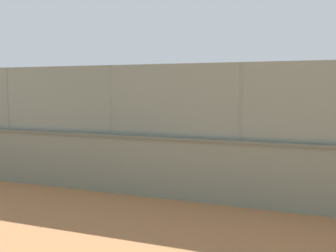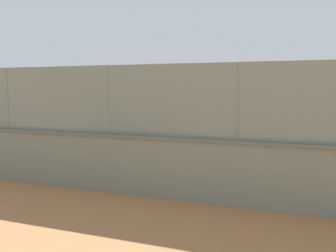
% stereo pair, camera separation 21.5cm
% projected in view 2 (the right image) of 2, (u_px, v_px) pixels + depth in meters
% --- Properties ---
extents(ground_plane, '(260.00, 260.00, 0.00)m').
position_uv_depth(ground_plane, '(235.00, 141.00, 18.34)').
color(ground_plane, '#B27247').
extents(perimeter_wall, '(30.41, 1.20, 1.53)m').
position_uv_depth(perimeter_wall, '(169.00, 167.00, 8.89)').
color(perimeter_wall, gray).
rests_on(perimeter_wall, ground_plane).
extents(fence_panel_on_wall, '(29.86, 0.84, 1.75)m').
position_uv_depth(fence_panel_on_wall, '(169.00, 100.00, 8.72)').
color(fence_panel_on_wall, gray).
rests_on(fence_panel_on_wall, perimeter_wall).
extents(player_at_service_line, '(0.70, 1.21, 1.48)m').
position_uv_depth(player_at_service_line, '(289.00, 147.00, 11.37)').
color(player_at_service_line, '#591919').
rests_on(player_at_service_line, ground_plane).
extents(player_foreground_swinging, '(1.26, 0.73, 1.61)m').
position_uv_depth(player_foreground_swinging, '(138.00, 137.00, 12.90)').
color(player_foreground_swinging, '#591919').
rests_on(player_foreground_swinging, ground_plane).
extents(player_crossing_court, '(0.94, 0.66, 1.52)m').
position_uv_depth(player_crossing_court, '(120.00, 124.00, 18.11)').
color(player_crossing_court, '#591919').
rests_on(player_crossing_court, ground_plane).
extents(sports_ball, '(0.22, 0.22, 0.22)m').
position_uv_depth(sports_ball, '(319.00, 154.00, 8.98)').
color(sports_ball, yellow).
extents(spare_ball_by_wall, '(0.12, 0.12, 0.12)m').
position_uv_depth(spare_ball_by_wall, '(59.00, 164.00, 12.60)').
color(spare_ball_by_wall, yellow).
rests_on(spare_ball_by_wall, ground_plane).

